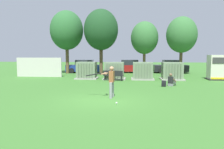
# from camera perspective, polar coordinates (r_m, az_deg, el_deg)

# --- Properties ---
(ground_plane) EXTENTS (96.00, 96.00, 0.00)m
(ground_plane) POSITION_cam_1_polar(r_m,az_deg,el_deg) (11.52, -2.42, -6.67)
(ground_plane) COLOR #3D752D
(fence_panel) EXTENTS (4.80, 0.12, 2.00)m
(fence_panel) POSITION_cam_1_polar(r_m,az_deg,el_deg) (23.74, -18.75, 1.84)
(fence_panel) COLOR beige
(fence_panel) RESTS_ON ground
(transformer_west) EXTENTS (2.10, 1.70, 1.62)m
(transformer_west) POSITION_cam_1_polar(r_m,az_deg,el_deg) (20.82, -6.70, 1.02)
(transformer_west) COLOR #9E9B93
(transformer_west) RESTS_ON ground
(transformer_mid_west) EXTENTS (2.10, 1.70, 1.62)m
(transformer_mid_west) POSITION_cam_1_polar(r_m,az_deg,el_deg) (20.33, 0.63, 0.95)
(transformer_mid_west) COLOR #9E9B93
(transformer_mid_west) RESTS_ON ground
(transformer_mid_east) EXTENTS (2.10, 1.70, 1.62)m
(transformer_mid_east) POSITION_cam_1_polar(r_m,az_deg,el_deg) (20.34, 8.11, 0.90)
(transformer_mid_east) COLOR #9E9B93
(transformer_mid_east) RESTS_ON ground
(transformer_east) EXTENTS (2.10, 1.70, 1.62)m
(transformer_east) POSITION_cam_1_polar(r_m,az_deg,el_deg) (20.68, 15.63, 0.82)
(transformer_east) COLOR #9E9B93
(transformer_east) RESTS_ON ground
(generator_enclosure) EXTENTS (1.60, 1.40, 2.30)m
(generator_enclosure) POSITION_cam_1_polar(r_m,az_deg,el_deg) (22.12, 25.93, 1.67)
(generator_enclosure) COLOR #262626
(generator_enclosure) RESTS_ON ground
(park_bench) EXTENTS (1.84, 0.72, 0.92)m
(park_bench) POSITION_cam_1_polar(r_m,az_deg,el_deg) (19.24, 0.31, -0.07)
(park_bench) COLOR black
(park_bench) RESTS_ON ground
(batter) EXTENTS (1.62, 0.72, 1.74)m
(batter) POSITION_cam_1_polar(r_m,az_deg,el_deg) (11.88, -0.35, -1.51)
(batter) COLOR gray
(batter) RESTS_ON ground
(sports_ball) EXTENTS (0.09, 0.09, 0.09)m
(sports_ball) POSITION_cam_1_polar(r_m,az_deg,el_deg) (10.54, 1.21, -7.58)
(sports_ball) COLOR white
(sports_ball) RESTS_ON ground
(seated_spectator) EXTENTS (0.72, 0.76, 0.96)m
(seated_spectator) POSITION_cam_1_polar(r_m,az_deg,el_deg) (16.80, 15.44, -1.66)
(seated_spectator) COLOR gray
(seated_spectator) RESTS_ON ground
(backpack) EXTENTS (0.36, 0.32, 0.44)m
(backpack) POSITION_cam_1_polar(r_m,az_deg,el_deg) (16.36, 13.56, -2.38)
(backpack) COLOR black
(backpack) RESTS_ON ground
(tree_left) EXTENTS (3.95, 3.95, 7.55)m
(tree_left) POSITION_cam_1_polar(r_m,az_deg,el_deg) (26.96, -11.91, 11.34)
(tree_left) COLOR brown
(tree_left) RESTS_ON ground
(tree_center_left) EXTENTS (3.87, 3.87, 7.40)m
(tree_center_left) POSITION_cam_1_polar(r_m,az_deg,el_deg) (24.83, -2.93, 11.71)
(tree_center_left) COLOR brown
(tree_center_left) RESTS_ON ground
(tree_center_right) EXTENTS (3.26, 3.26, 6.24)m
(tree_center_right) POSITION_cam_1_polar(r_m,az_deg,el_deg) (26.40, 8.61, 9.56)
(tree_center_right) COLOR brown
(tree_center_right) RESTS_ON ground
(tree_right) EXTENTS (3.47, 3.47, 6.62)m
(tree_right) POSITION_cam_1_polar(r_m,az_deg,el_deg) (26.24, 17.96, 9.95)
(tree_right) COLOR brown
(tree_right) RESTS_ON ground
(parked_car_leftmost) EXTENTS (4.26, 2.04, 1.62)m
(parked_car_leftmost) POSITION_cam_1_polar(r_m,az_deg,el_deg) (27.42, -7.51, 2.05)
(parked_car_leftmost) COLOR navy
(parked_car_leftmost) RESTS_ON ground
(parked_car_left_of_center) EXTENTS (4.25, 2.01, 1.62)m
(parked_car_left_of_center) POSITION_cam_1_polar(r_m,az_deg,el_deg) (27.47, 4.45, 2.09)
(parked_car_left_of_center) COLOR maroon
(parked_car_left_of_center) RESTS_ON ground
(parked_car_right_of_center) EXTENTS (4.29, 2.09, 1.62)m
(parked_car_right_of_center) POSITION_cam_1_polar(r_m,az_deg,el_deg) (28.04, 15.29, 1.98)
(parked_car_right_of_center) COLOR black
(parked_car_right_of_center) RESTS_ON ground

